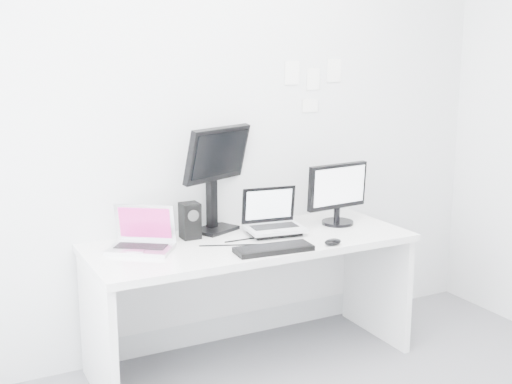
{
  "coord_description": "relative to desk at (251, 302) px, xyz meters",
  "views": [
    {
      "loc": [
        -1.58,
        -1.89,
        1.75
      ],
      "look_at": [
        0.02,
        1.23,
        1.0
      ],
      "focal_mm": 46.49,
      "sensor_mm": 36.0,
      "label": 1
    }
  ],
  "objects": [
    {
      "name": "speaker",
      "position": [
        -0.29,
        0.18,
        0.47
      ],
      "size": [
        0.13,
        0.13,
        0.2
      ],
      "primitive_type": "cube",
      "rotation": [
        0.0,
        0.0,
        0.3
      ],
      "color": "black",
      "rests_on": "desk"
    },
    {
      "name": "samsung_monitor",
      "position": [
        0.61,
        0.06,
        0.56
      ],
      "size": [
        0.43,
        0.23,
        0.38
      ],
      "primitive_type": "cube",
      "rotation": [
        0.0,
        0.0,
        0.1
      ],
      "color": "black",
      "rests_on": "desk"
    },
    {
      "name": "wall_note_2",
      "position": [
        0.75,
        0.34,
        1.26
      ],
      "size": [
        0.1,
        0.0,
        0.14
      ],
      "primitive_type": "cube",
      "color": "white",
      "rests_on": "back_wall"
    },
    {
      "name": "back_wall",
      "position": [
        0.0,
        0.35,
        0.99
      ],
      "size": [
        3.6,
        0.0,
        3.6
      ],
      "primitive_type": "plane",
      "rotation": [
        1.57,
        0.0,
        0.0
      ],
      "color": "silver",
      "rests_on": "ground"
    },
    {
      "name": "dell_laptop",
      "position": [
        0.17,
        0.03,
        0.5
      ],
      "size": [
        0.35,
        0.29,
        0.27
      ],
      "primitive_type": "cube",
      "rotation": [
        0.0,
        0.0,
        -0.12
      ],
      "color": "silver",
      "rests_on": "desk"
    },
    {
      "name": "mouse",
      "position": [
        0.34,
        -0.29,
        0.38
      ],
      "size": [
        0.11,
        0.08,
        0.03
      ],
      "primitive_type": "ellipsoid",
      "rotation": [
        0.0,
        0.0,
        0.11
      ],
      "color": "black",
      "rests_on": "desk"
    },
    {
      "name": "wall_note_1",
      "position": [
        0.6,
        0.34,
        1.22
      ],
      "size": [
        0.09,
        0.0,
        0.13
      ],
      "primitive_type": "cube",
      "color": "white",
      "rests_on": "back_wall"
    },
    {
      "name": "desk",
      "position": [
        0.0,
        0.0,
        0.0
      ],
      "size": [
        1.8,
        0.7,
        0.73
      ],
      "primitive_type": "cube",
      "color": "silver",
      "rests_on": "ground"
    },
    {
      "name": "wall_note_0",
      "position": [
        0.45,
        0.34,
        1.26
      ],
      "size": [
        0.1,
        0.0,
        0.14
      ],
      "primitive_type": "cube",
      "color": "white",
      "rests_on": "back_wall"
    },
    {
      "name": "keyboard",
      "position": [
        0.0,
        -0.25,
        0.38
      ],
      "size": [
        0.42,
        0.18,
        0.03
      ],
      "primitive_type": "cube",
      "rotation": [
        0.0,
        0.0,
        -0.08
      ],
      "color": "black",
      "rests_on": "desk"
    },
    {
      "name": "macbook",
      "position": [
        -0.61,
        0.07,
        0.49
      ],
      "size": [
        0.41,
        0.39,
        0.24
      ],
      "primitive_type": "cube",
      "rotation": [
        0.0,
        0.0,
        -0.62
      ],
      "color": "#B7B7BB",
      "rests_on": "desk"
    },
    {
      "name": "rear_monitor",
      "position": [
        -0.1,
        0.25,
        0.68
      ],
      "size": [
        0.49,
        0.34,
        0.63
      ],
      "primitive_type": "cube",
      "rotation": [
        0.0,
        0.0,
        0.43
      ],
      "color": "black",
      "rests_on": "desk"
    },
    {
      "name": "wall_note_3",
      "position": [
        0.58,
        0.34,
        1.05
      ],
      "size": [
        0.11,
        0.0,
        0.08
      ],
      "primitive_type": "cube",
      "color": "white",
      "rests_on": "back_wall"
    }
  ]
}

